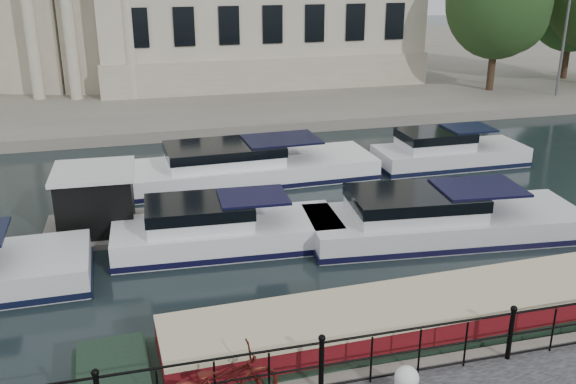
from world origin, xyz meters
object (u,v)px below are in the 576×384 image
object	(u,v)px
harbour_hut	(97,205)
narrowboat	(461,324)
mooring_bollard	(406,384)
bicycle	(222,381)

from	to	relation	value
harbour_hut	narrowboat	bearing A→B (deg)	-43.82
narrowboat	harbour_hut	distance (m)	11.67
mooring_bollard	harbour_hut	world-z (taller)	harbour_hut
bicycle	narrowboat	xyz separation A→B (m)	(5.77, 1.65, -0.74)
bicycle	harbour_hut	bearing A→B (deg)	8.68
bicycle	harbour_hut	distance (m)	10.33
bicycle	narrowboat	distance (m)	6.05
narrowboat	harbour_hut	world-z (taller)	harbour_hut
narrowboat	harbour_hut	size ratio (longest dim) A/B	4.86
harbour_hut	bicycle	bearing A→B (deg)	-74.77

